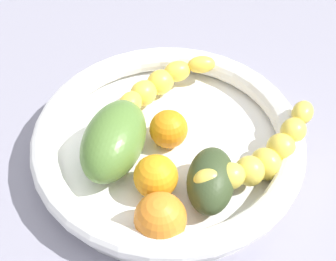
# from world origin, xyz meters

# --- Properties ---
(kitchen_counter) EXTENTS (1.20, 1.20, 0.03)m
(kitchen_counter) POSITION_xyz_m (0.00, 0.00, 0.01)
(kitchen_counter) COLOR gray
(kitchen_counter) RESTS_ON ground
(fruit_bowl) EXTENTS (0.35, 0.35, 0.05)m
(fruit_bowl) POSITION_xyz_m (0.00, 0.00, 0.06)
(fruit_bowl) COLOR white
(fruit_bowl) RESTS_ON kitchen_counter
(banana_draped_left) EXTENTS (0.15, 0.13, 0.04)m
(banana_draped_left) POSITION_xyz_m (0.08, 0.03, 0.08)
(banana_draped_left) COLOR yellow
(banana_draped_left) RESTS_ON fruit_bowl
(banana_draped_right) EXTENTS (0.16, 0.15, 0.06)m
(banana_draped_right) POSITION_xyz_m (-0.03, -0.12, 0.08)
(banana_draped_right) COLOR #E1C546
(banana_draped_right) RESTS_ON fruit_bowl
(orange_front) EXTENTS (0.05, 0.05, 0.05)m
(orange_front) POSITION_xyz_m (0.01, 0.00, 0.07)
(orange_front) COLOR orange
(orange_front) RESTS_ON fruit_bowl
(orange_mid_left) EXTENTS (0.05, 0.05, 0.05)m
(orange_mid_left) POSITION_xyz_m (-0.07, 0.01, 0.08)
(orange_mid_left) COLOR orange
(orange_mid_left) RESTS_ON fruit_bowl
(orange_mid_right) EXTENTS (0.06, 0.06, 0.06)m
(orange_mid_right) POSITION_xyz_m (-0.13, -0.01, 0.08)
(orange_mid_right) COLOR orange
(orange_mid_right) RESTS_ON fruit_bowl
(mango_green) EXTENTS (0.14, 0.09, 0.07)m
(mango_green) POSITION_xyz_m (-0.03, 0.06, 0.08)
(mango_green) COLOR #537A33
(mango_green) RESTS_ON fruit_bowl
(avocado_dark) EXTENTS (0.09, 0.06, 0.06)m
(avocado_dark) POSITION_xyz_m (-0.07, -0.06, 0.08)
(avocado_dark) COLOR #324223
(avocado_dark) RESTS_ON fruit_bowl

